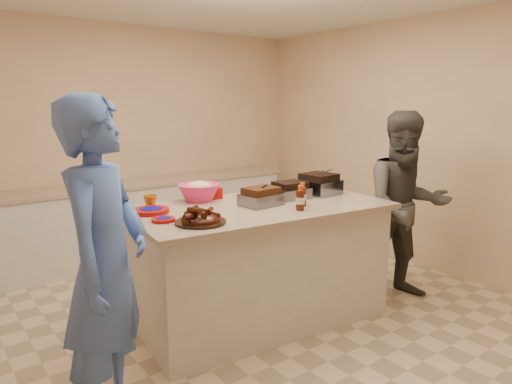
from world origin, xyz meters
TOP-DOWN VIEW (x-y plane):
  - room at (0.00, 0.00)m, footprint 4.50×5.00m
  - back_counter at (0.00, 2.20)m, footprint 3.60×0.64m
  - island at (0.03, 0.03)m, footprint 2.18×1.31m
  - rib_platter at (-0.65, -0.18)m, footprint 0.36×0.36m
  - pulled_pork_tray at (0.03, 0.02)m, footprint 0.33×0.26m
  - brisket_tray at (0.40, 0.09)m, footprint 0.32×0.27m
  - roasting_pan at (0.74, 0.09)m, footprint 0.35×0.35m
  - coleslaw_bowl at (-0.28, 0.47)m, footprint 0.39×0.39m
  - sausage_plate at (0.19, 0.24)m, footprint 0.39×0.39m
  - mac_cheese_dish at (0.72, 0.27)m, footprint 0.32×0.27m
  - bbq_bottle_a at (0.28, -0.20)m, footprint 0.07×0.07m
  - bbq_bottle_b at (0.17, -0.30)m, footprint 0.07×0.07m
  - mustard_bottle at (-0.08, 0.12)m, footprint 0.05×0.05m
  - sauce_bowl at (0.07, 0.26)m, footprint 0.15×0.06m
  - plate_stack_large at (-0.79, 0.31)m, footprint 0.30×0.30m
  - plate_stack_small at (-0.83, 0.03)m, footprint 0.18×0.18m
  - plastic_cup at (-0.72, 0.48)m, footprint 0.12×0.11m
  - basket_stack at (-0.17, 0.50)m, footprint 0.20×0.16m
  - guest_gray at (1.36, -0.41)m, footprint 1.60×1.92m

SIDE VIEW (x-z plane):
  - room at x=0.00m, z-range -1.35..1.35m
  - island at x=0.03m, z-range -0.49..0.49m
  - guest_gray at x=1.36m, z-range -0.33..0.33m
  - back_counter at x=0.00m, z-range 0.00..0.90m
  - rib_platter at x=-0.65m, z-range 0.91..1.05m
  - coleslaw_bowl at x=-0.28m, z-range 0.86..1.10m
  - roasting_pan at x=0.74m, z-range 0.92..1.05m
  - sausage_plate at x=0.19m, z-range 0.96..1.01m
  - mac_cheese_dish at x=0.72m, z-range 0.95..1.02m
  - bbq_bottle_a at x=0.28m, z-range 0.89..1.08m
  - bbq_bottle_b at x=0.17m, z-range 0.89..1.08m
  - sauce_bowl at x=0.07m, z-range 0.91..1.06m
  - plate_stack_large at x=-0.79m, z-range 0.97..1.00m
  - plate_stack_small at x=-0.83m, z-range 0.97..0.99m
  - basket_stack at x=-0.17m, z-range 0.94..1.03m
  - pulled_pork_tray at x=0.03m, z-range 0.94..1.03m
  - brisket_tray at x=0.40m, z-range 0.94..1.03m
  - mustard_bottle at x=-0.08m, z-range 0.92..1.04m
  - plastic_cup at x=-0.72m, z-range 0.93..1.04m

